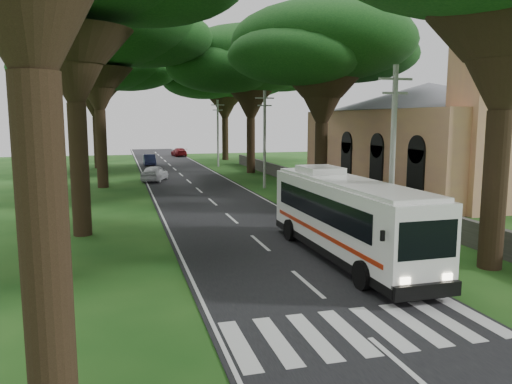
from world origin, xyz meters
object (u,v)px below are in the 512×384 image
Objects in this scene: distant_car_c at (179,152)px; pole_near at (393,154)px; distant_car_a at (155,173)px; church at (428,129)px; distant_car_b at (150,160)px; coach_bus at (346,216)px; pole_far at (218,132)px; pedestrian at (66,255)px; pole_mid at (265,138)px.

pole_near is at bearing 86.27° from distant_car_c.
distant_car_a reaches higher than distant_car_c.
distant_car_b is at bearing 125.62° from church.
pole_near is 3.91m from coach_bus.
distant_car_b is (-7.96, 3.91, -3.49)m from pole_far.
church is 31.00m from pedestrian.
church reaches higher than distant_car_a.
church is 35.15m from distant_car_b.
pole_mid is at bearing 159.76° from distant_car_a.
pole_near is at bearing 127.08° from distant_car_a.
distant_car_b is at bearing 100.27° from pole_near.
coach_bus is (-15.16, -16.81, -3.15)m from church.
pole_far is at bearing 90.00° from pole_mid.
distant_car_b is (-20.32, 28.36, -4.22)m from church.
distant_car_a is at bearing -91.83° from distant_car_b.
pedestrian reaches higher than distant_car_b.
coach_bus is 28.96m from distant_car_a.
distant_car_b is 0.91× the size of distant_car_c.
pole_mid is at bearing -90.00° from pole_far.
pedestrian is at bearing -97.17° from distant_car_b.
church is at bearing 102.99° from distant_car_c.
pedestrian is (-5.11, -28.00, 0.05)m from distant_car_a.
pole_near is at bearing -79.71° from distant_car_b.
church reaches higher than pole_far.
coach_bus is at bearing -155.68° from pole_near.
pole_near reaches higher than pedestrian.
pole_far is at bearing -31.30° from pedestrian.
distant_car_a is 2.63× the size of pedestrian.
pedestrian is at bearing 73.20° from distant_car_c.
pole_mid is (0.00, 20.00, 0.00)m from pole_near.
pole_mid is 38.60m from distant_car_c.
distant_car_c is at bearing 89.35° from coach_bus.
distant_car_a is at bearing 151.00° from church.
distant_car_a is (-5.70, 28.38, -1.00)m from coach_bus.
church is at bearing -19.81° from pole_mid.
pole_mid reaches higher than distant_car_b.
church is 24.21m from distant_car_a.
pole_far is (0.00, 40.00, 0.00)m from pole_near.
distant_car_c is (-2.59, 18.35, -3.51)m from pole_far.
pole_far is (0.00, 20.00, 0.00)m from pole_mid.
pole_mid reaches higher than distant_car_a.
pedestrian is at bearing -176.27° from pole_near.
pedestrian reaches higher than distant_car_a.
coach_bus is at bearing -132.05° from church.
church is 13.16m from pole_mid.
pole_mid is 1.99× the size of distant_car_b.
pole_near is 40.00m from pole_far.
distant_car_c is 2.71× the size of pedestrian.
coach_bus is (-2.80, -41.27, -2.42)m from pole_far.
distant_car_a is (-8.50, 7.11, -3.42)m from pole_mid.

